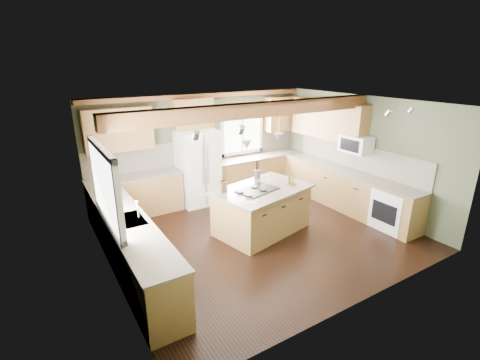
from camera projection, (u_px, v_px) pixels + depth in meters
floor at (258, 234)px, 7.01m from camera, size 5.60×5.60×0.00m
ceiling at (261, 103)px, 6.16m from camera, size 5.60×5.60×0.00m
wall_back at (202, 146)px, 8.60m from camera, size 5.60×0.00×5.60m
wall_left at (105, 203)px, 5.20m from camera, size 0.00×5.00×5.00m
wall_right at (359, 153)px, 7.98m from camera, size 0.00×5.00×5.00m
ceiling_beam at (257, 110)px, 6.29m from camera, size 5.55×0.26×0.26m
soffit_trim at (202, 96)px, 8.11m from camera, size 5.55×0.20×0.10m
backsplash_back at (202, 150)px, 8.62m from camera, size 5.58×0.03×0.58m
backsplash_right at (357, 157)px, 8.04m from camera, size 0.03×3.70×0.58m
base_cab_back_left at (136, 197)px, 7.75m from camera, size 2.02×0.60×0.88m
counter_back_left at (134, 177)px, 7.60m from camera, size 2.06×0.64×0.04m
base_cab_back_right at (258, 173)px, 9.38m from camera, size 2.62×0.60×0.88m
counter_back_right at (258, 156)px, 9.23m from camera, size 2.66×0.64×0.04m
base_cab_left at (131, 247)px, 5.67m from camera, size 0.60×3.70×0.88m
counter_left at (128, 221)px, 5.52m from camera, size 0.64×3.74×0.04m
base_cab_right at (345, 190)px, 8.15m from camera, size 0.60×3.70×0.88m
counter_right at (347, 171)px, 8.00m from camera, size 0.64×3.74×0.04m
upper_cab_back_left at (118, 129)px, 7.26m from camera, size 1.40×0.35×0.90m
upper_cab_over_fridge at (192, 114)px, 8.03m from camera, size 0.96×0.35×0.70m
upper_cab_right at (328, 120)px, 8.40m from camera, size 0.35×2.20×0.90m
upper_cab_back_corner at (281, 114)px, 9.39m from camera, size 0.90×0.35×0.90m
window_left at (104, 186)px, 5.17m from camera, size 0.04×1.60×1.05m
window_back at (242, 132)px, 9.07m from camera, size 1.10×0.04×1.00m
sink at (128, 221)px, 5.51m from camera, size 0.50×0.65×0.03m
faucet at (138, 210)px, 5.56m from camera, size 0.02×0.02×0.28m
dishwasher at (158, 289)px, 4.63m from camera, size 0.60×0.60×0.84m
oven at (393, 209)px, 7.10m from camera, size 0.60×0.72×0.84m
microwave at (356, 144)px, 7.75m from camera, size 0.40×0.70×0.38m
pendant_left at (247, 145)px, 6.26m from camera, size 0.18×0.18×0.16m
pendant_right at (279, 137)px, 6.85m from camera, size 0.18×0.18×0.16m
refrigerator at (198, 168)px, 8.27m from camera, size 0.90×0.74×1.80m
island at (262, 211)px, 7.02m from camera, size 1.99×1.47×0.88m
island_top at (262, 189)px, 6.87m from camera, size 2.14×1.61×0.04m
cooktop at (257, 190)px, 6.76m from camera, size 0.87×0.68×0.02m
knife_block at (223, 187)px, 6.64m from camera, size 0.13×0.09×0.21m
utensil_crock at (257, 174)px, 7.45m from camera, size 0.17×0.17×0.18m
bottle_tray at (291, 180)px, 7.06m from camera, size 0.30×0.30×0.21m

